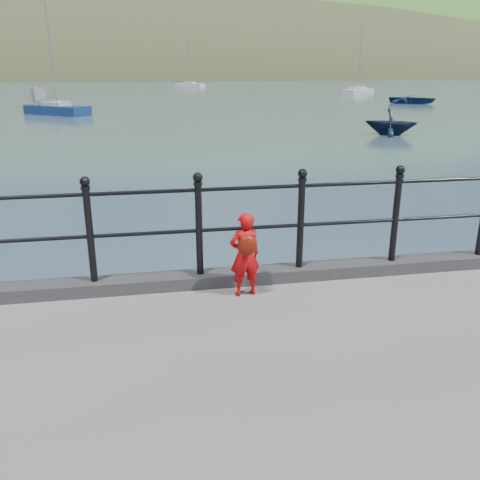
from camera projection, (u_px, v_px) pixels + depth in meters
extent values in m
plane|color=#2D4251|center=(248.00, 348.00, 6.55)|extent=(600.00, 600.00, 0.00)
cube|color=#28282B|center=(250.00, 276.00, 6.07)|extent=(60.00, 0.30, 0.15)
cylinder|color=black|center=(251.00, 228.00, 5.88)|extent=(18.00, 0.04, 0.04)
cylinder|color=black|center=(251.00, 188.00, 5.73)|extent=(18.00, 0.04, 0.04)
cylinder|color=black|center=(90.00, 237.00, 5.57)|extent=(0.08, 0.08, 1.05)
sphere|color=black|center=(85.00, 181.00, 5.37)|extent=(0.11, 0.11, 0.11)
cylinder|color=black|center=(199.00, 231.00, 5.77)|extent=(0.08, 0.08, 1.05)
sphere|color=black|center=(198.00, 177.00, 5.58)|extent=(0.11, 0.11, 0.11)
cylinder|color=black|center=(301.00, 225.00, 5.98)|extent=(0.08, 0.08, 1.05)
sphere|color=black|center=(303.00, 173.00, 5.78)|extent=(0.11, 0.11, 0.11)
cylinder|color=black|center=(395.00, 220.00, 6.18)|extent=(0.08, 0.08, 1.05)
sphere|color=black|center=(400.00, 170.00, 5.99)|extent=(0.11, 0.11, 0.11)
ellipsoid|color=#333A21|center=(200.00, 120.00, 196.62)|extent=(400.00, 100.00, 88.00)
ellipsoid|color=#387026|center=(265.00, 131.00, 263.17)|extent=(600.00, 180.00, 156.00)
cube|color=silver|center=(38.00, 70.00, 168.29)|extent=(9.00, 6.00, 6.00)
cube|color=#4C4744|center=(37.00, 57.00, 167.01)|extent=(9.50, 6.50, 2.00)
cube|color=silver|center=(110.00, 70.00, 172.22)|extent=(9.00, 6.00, 6.00)
cube|color=#4C4744|center=(109.00, 58.00, 170.94)|extent=(9.50, 6.50, 2.00)
cube|color=silver|center=(198.00, 70.00, 177.34)|extent=(9.00, 6.00, 6.00)
cube|color=#4C4744|center=(197.00, 58.00, 176.06)|extent=(9.50, 6.50, 2.00)
cube|color=silver|center=(273.00, 70.00, 181.96)|extent=(9.00, 6.00, 6.00)
cube|color=#4C4744|center=(273.00, 58.00, 180.68)|extent=(9.50, 6.50, 2.00)
imported|color=red|center=(245.00, 255.00, 5.59)|extent=(0.38, 0.28, 0.96)
ellipsoid|color=red|center=(247.00, 245.00, 5.42)|extent=(0.22, 0.11, 0.23)
imported|color=navy|center=(413.00, 99.00, 52.38)|extent=(5.69, 5.62, 0.97)
imported|color=silver|center=(37.00, 96.00, 49.46)|extent=(2.26, 4.96, 1.86)
imported|color=black|center=(391.00, 122.00, 27.42)|extent=(3.50, 3.39, 1.41)
cube|color=navy|center=(57.00, 111.00, 39.85)|extent=(5.50, 5.11, 0.90)
cube|color=beige|center=(56.00, 105.00, 39.69)|extent=(2.34, 2.27, 0.50)
cylinder|color=#A5A5A8|center=(51.00, 55.00, 38.52)|extent=(0.10, 0.10, 7.41)
cylinder|color=#A5A5A8|center=(56.00, 98.00, 39.51)|extent=(1.98, 1.72, 0.06)
cube|color=silver|center=(190.00, 86.00, 100.15)|extent=(5.82, 5.26, 0.90)
cube|color=beige|center=(190.00, 83.00, 99.99)|extent=(2.44, 2.33, 0.50)
cylinder|color=#A5A5A8|center=(189.00, 62.00, 98.72)|extent=(0.10, 0.10, 8.07)
cylinder|color=#A5A5A8|center=(190.00, 80.00, 99.82)|extent=(2.14, 1.78, 0.06)
cube|color=silver|center=(358.00, 92.00, 73.52)|extent=(6.58, 6.35, 0.90)
cube|color=beige|center=(358.00, 88.00, 73.36)|extent=(2.77, 2.72, 0.50)
cylinder|color=#A5A5A8|center=(360.00, 55.00, 71.89)|extent=(0.10, 0.10, 9.25)
cylinder|color=#A5A5A8|center=(358.00, 84.00, 73.18)|extent=(2.40, 2.26, 0.06)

